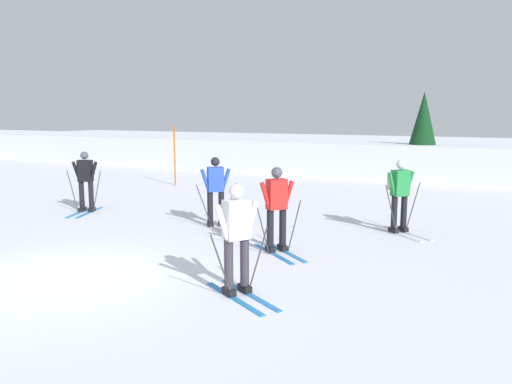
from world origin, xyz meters
TOP-DOWN VIEW (x-y plane):
  - ground_plane at (0.00, 0.00)m, footprint 120.00×120.00m
  - far_snow_ridge at (0.00, 18.53)m, footprint 80.00×6.54m
  - skier_blue at (0.08, 4.52)m, footprint 1.38×1.41m
  - skier_black at (-4.16, 4.41)m, footprint 0.95×1.63m
  - skier_red at (2.40, 3.13)m, footprint 1.49×1.27m
  - skier_green at (4.18, 5.97)m, footprint 1.49×1.28m
  - skier_white at (2.91, 0.65)m, footprint 1.57×1.11m
  - trail_marker_pole at (-5.19, 9.90)m, footprint 0.06×0.06m
  - conifer_far_left at (2.81, 16.75)m, footprint 1.51×1.51m

SIDE VIEW (x-z plane):
  - ground_plane at x=0.00m, z-range 0.00..0.00m
  - far_snow_ridge at x=0.00m, z-range 0.00..1.45m
  - skier_white at x=2.91m, z-range 0.06..1.77m
  - skier_blue at x=0.08m, z-range 0.06..1.77m
  - skier_red at x=2.40m, z-range 0.06..1.77m
  - skier_black at x=-4.16m, z-range 0.06..1.77m
  - skier_green at x=4.18m, z-range 0.10..1.81m
  - trail_marker_pole at x=-5.19m, z-range 0.00..2.27m
  - conifer_far_left at x=2.81m, z-range 0.33..4.03m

